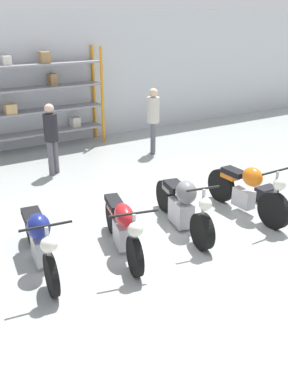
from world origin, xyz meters
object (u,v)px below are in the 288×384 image
object	(u,v)px
shelving_rack	(33,97)
motorcycle_red	(123,226)
motorcycle_blue	(39,238)
person_browsing	(51,134)
motorcycle_orange	(247,190)
person_near_rack	(153,116)
motorcycle_grey	(183,205)
toolbox	(266,194)

from	to	relation	value
shelving_rack	motorcycle_red	world-z (taller)	shelving_rack
motorcycle_blue	person_browsing	bearing A→B (deg)	164.27
motorcycle_blue	motorcycle_orange	bearing A→B (deg)	93.79
motorcycle_red	person_browsing	xyz separation A→B (m)	(0.35, 3.96, 0.51)
motorcycle_blue	person_near_rack	size ratio (longest dim) A/B	1.23
shelving_rack	motorcycle_red	distance (m)	6.21
motorcycle_grey	toolbox	world-z (taller)	motorcycle_grey
toolbox	motorcycle_grey	bearing A→B (deg)	-178.08
person_browsing	motorcycle_grey	bearing A→B (deg)	162.66
motorcycle_red	person_browsing	size ratio (longest dim) A/B	1.17
shelving_rack	toolbox	bearing A→B (deg)	-64.61
shelving_rack	person_near_rack	size ratio (longest dim) A/B	2.26
motorcycle_orange	person_browsing	bearing A→B (deg)	-150.26
motorcycle_orange	person_browsing	size ratio (longest dim) A/B	1.24
shelving_rack	motorcycle_blue	world-z (taller)	shelving_rack
motorcycle_grey	person_near_rack	distance (m)	4.40
person_browsing	motorcycle_blue	bearing A→B (deg)	125.30
shelving_rack	toolbox	size ratio (longest dim) A/B	8.89
motorcycle_red	person_browsing	distance (m)	4.01
shelving_rack	motorcycle_orange	bearing A→B (deg)	-72.15
shelving_rack	motorcycle_orange	distance (m)	6.48
shelving_rack	motorcycle_blue	xyz separation A→B (m)	(-1.92, -5.83, -0.95)
person_near_rack	toolbox	bearing A→B (deg)	128.62
shelving_rack	motorcycle_blue	bearing A→B (deg)	-108.25
motorcycle_grey	person_browsing	xyz separation A→B (m)	(-0.94, 3.79, 0.54)
motorcycle_blue	person_near_rack	distance (m)	5.90
person_browsing	toolbox	size ratio (longest dim) A/B	3.76
shelving_rack	motorcycle_red	size ratio (longest dim) A/B	2.03
motorcycle_grey	person_browsing	world-z (taller)	person_browsing
motorcycle_red	person_near_rack	size ratio (longest dim) A/B	1.11
motorcycle_grey	person_browsing	bearing A→B (deg)	-154.20
person_near_rack	motorcycle_grey	bearing A→B (deg)	98.99
motorcycle_orange	motorcycle_grey	bearing A→B (deg)	-97.76
shelving_rack	person_browsing	bearing A→B (deg)	-98.47
shelving_rack	motorcycle_grey	bearing A→B (deg)	-84.03
motorcycle_orange	person_near_rack	distance (m)	4.17
person_near_rack	toolbox	size ratio (longest dim) A/B	3.93
motorcycle_orange	toolbox	bearing A→B (deg)	107.00
toolbox	person_browsing	bearing A→B (deg)	129.79
shelving_rack	motorcycle_grey	world-z (taller)	shelving_rack
motorcycle_red	shelving_rack	bearing A→B (deg)	-172.16
motorcycle_grey	motorcycle_orange	size ratio (longest dim) A/B	1.03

